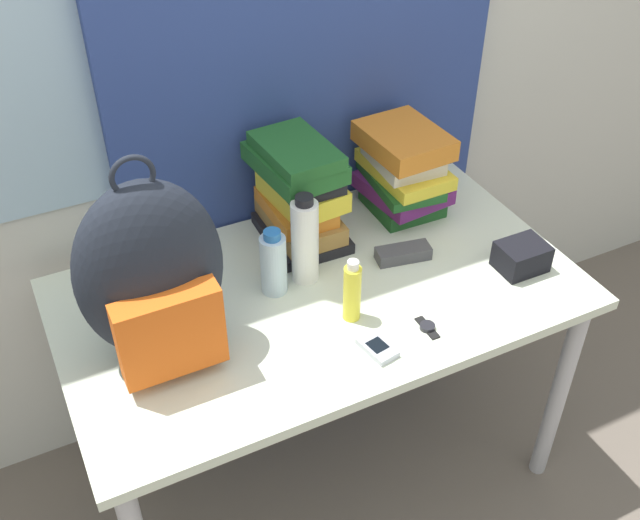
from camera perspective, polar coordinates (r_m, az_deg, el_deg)
The scene contains 13 objects.
wall_back at distance 2.05m, azimuth -6.12°, elevation 16.36°, with size 6.00×0.06×2.50m.
curtain_blue at distance 2.07m, azimuth -0.88°, elevation 16.72°, with size 1.14×0.04×2.50m.
desk at distance 2.01m, azimuth 0.00°, elevation -4.13°, with size 1.34×0.76×0.74m.
backpack at distance 1.68m, azimuth -12.68°, elevation -1.31°, with size 0.33×0.23×0.53m.
book_stack_left at distance 2.05m, azimuth -1.61°, elevation 5.15°, with size 0.23×0.28×0.31m.
book_stack_center at distance 2.18m, azimuth 6.34°, elevation 6.82°, with size 0.24×0.28×0.27m.
water_bottle at distance 1.90m, azimuth -3.56°, elevation -0.26°, with size 0.07×0.07×0.19m.
sports_bottle at distance 1.92m, azimuth -1.16°, elevation 1.49°, with size 0.07×0.07×0.26m.
sunscreen_bottle at distance 1.82m, azimuth 2.46°, elevation -2.44°, with size 0.04×0.04×0.18m.
cell_phone at distance 1.79m, azimuth 4.38°, elevation -6.67°, with size 0.07×0.11×0.02m.
sunglasses_case at distance 2.06m, azimuth 6.35°, elevation 0.50°, with size 0.16×0.08×0.04m.
camera_pouch at distance 2.07m, azimuth 15.10°, elevation 0.25°, with size 0.13×0.10×0.08m.
wristwatch at distance 1.86m, azimuth 8.18°, elevation -5.07°, with size 0.04×0.08×0.01m.
Camera 1 is at (-0.66, -0.95, 2.02)m, focal length 42.00 mm.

